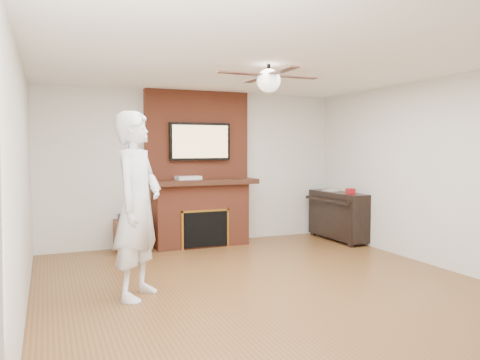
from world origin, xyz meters
name	(u,v)px	position (x,y,z in m)	size (l,w,h in m)	color
room_shell	(268,178)	(0.00, 0.00, 1.25)	(5.36, 5.86, 2.86)	brown
fireplace	(199,184)	(0.00, 2.55, 1.00)	(1.78, 0.64, 2.50)	brown
tv	(200,142)	(0.00, 2.50, 1.68)	(1.00, 0.08, 0.60)	black
ceiling_fan	(269,80)	(0.00, 0.00, 2.33)	(1.21, 1.21, 0.31)	black
person	(137,205)	(-1.41, 0.24, 0.98)	(0.72, 0.48, 1.97)	silver
side_table	(132,234)	(-1.10, 2.48, 0.26)	(0.51, 0.51, 0.57)	#5C2C1A
piano	(338,214)	(2.30, 2.00, 0.44)	(0.51, 1.28, 0.92)	black
cable_box	(188,178)	(-0.22, 2.45, 1.11)	(0.39, 0.22, 0.06)	silver
candle_orange	(195,244)	(-0.16, 2.30, 0.07)	(0.07, 0.07, 0.13)	#BF8216
candle_green	(199,245)	(-0.10, 2.29, 0.05)	(0.07, 0.07, 0.10)	#30772F
candle_cream	(205,243)	(0.02, 2.33, 0.06)	(0.08, 0.08, 0.12)	#C3B39B
candle_blue	(213,243)	(0.17, 2.36, 0.05)	(0.06, 0.06, 0.09)	teal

